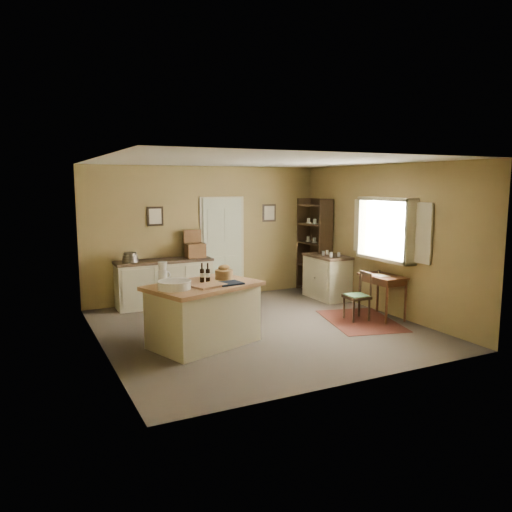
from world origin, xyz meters
The scene contains 16 objects.
ground centered at (0.00, 0.00, 0.00)m, with size 5.00×5.00×0.00m, color brown.
wall_back centered at (0.00, 2.50, 1.35)m, with size 5.00×0.10×2.70m, color olive.
wall_front centered at (0.00, -2.50, 1.35)m, with size 5.00×0.10×2.70m, color olive.
wall_left centered at (-2.50, 0.00, 1.35)m, with size 0.10×5.00×2.70m, color olive.
wall_right centered at (2.50, 0.00, 1.35)m, with size 0.10×5.00×2.70m, color olive.
ceiling centered at (0.00, 0.00, 2.70)m, with size 5.00×5.00×0.00m, color silver.
door centered at (0.35, 2.47, 1.05)m, with size 0.97×0.06×2.11m, color beige.
framed_prints centered at (0.20, 2.48, 1.72)m, with size 2.82×0.02×0.38m.
window centered at (2.42, -0.20, 1.55)m, with size 0.25×1.99×1.12m.
work_island centered at (-1.12, -0.35, 0.48)m, with size 1.82×1.49×1.20m.
sideboard centered at (-0.97, 2.20, 0.48)m, with size 1.86×0.53×1.18m.
rug centered at (1.75, -0.37, 0.00)m, with size 1.10×1.60×0.01m, color #451D11.
writing_desk centered at (2.20, -0.37, 0.66)m, with size 0.49×0.80×0.82m.
desk_chair centered at (1.72, -0.28, 0.41)m, with size 0.38×0.38×0.82m, color black, non-canonical shape.
right_cabinet centered at (2.20, 1.33, 0.46)m, with size 0.58×1.05×0.99m.
shelving_unit centered at (2.35, 2.00, 1.01)m, with size 0.34×0.91×2.03m.
Camera 1 is at (-3.56, -7.07, 2.37)m, focal length 35.00 mm.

